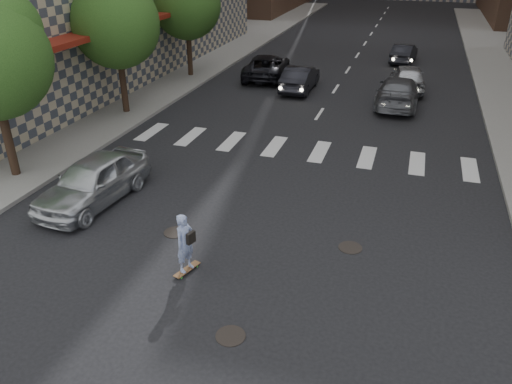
% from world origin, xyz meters
% --- Properties ---
extents(ground, '(160.00, 160.00, 0.00)m').
position_xyz_m(ground, '(0.00, 0.00, 0.00)').
color(ground, black).
rests_on(ground, ground).
extents(sidewalk_left, '(13.00, 80.00, 0.15)m').
position_xyz_m(sidewalk_left, '(-14.50, 20.00, 0.07)').
color(sidewalk_left, gray).
rests_on(sidewalk_left, ground).
extents(tree_b, '(4.20, 4.20, 6.60)m').
position_xyz_m(tree_b, '(-9.45, 11.14, 4.65)').
color(tree_b, '#382619').
rests_on(tree_b, sidewalk_left).
extents(tree_c, '(4.20, 4.20, 6.60)m').
position_xyz_m(tree_c, '(-9.45, 19.14, 4.65)').
color(tree_c, '#382619').
rests_on(tree_c, sidewalk_left).
extents(manhole_a, '(0.70, 0.70, 0.02)m').
position_xyz_m(manhole_a, '(1.20, -2.50, 0.01)').
color(manhole_a, black).
rests_on(manhole_a, ground).
extents(manhole_b, '(0.70, 0.70, 0.02)m').
position_xyz_m(manhole_b, '(-2.00, 1.20, 0.01)').
color(manhole_b, black).
rests_on(manhole_b, ground).
extents(manhole_c, '(0.70, 0.70, 0.02)m').
position_xyz_m(manhole_c, '(3.30, 2.00, 0.01)').
color(manhole_c, black).
rests_on(manhole_c, ground).
extents(skateboarder, '(0.57, 0.92, 1.78)m').
position_xyz_m(skateboarder, '(-0.78, -0.54, 0.93)').
color(skateboarder, brown).
rests_on(skateboarder, ground).
extents(silver_sedan, '(2.31, 4.84, 1.60)m').
position_xyz_m(silver_sedan, '(-5.50, 2.23, 0.80)').
color(silver_sedan, silver).
rests_on(silver_sedan, ground).
extents(traffic_car_a, '(1.55, 4.42, 1.46)m').
position_xyz_m(traffic_car_a, '(-2.00, 18.05, 0.73)').
color(traffic_car_a, black).
rests_on(traffic_car_a, ground).
extents(traffic_car_b, '(2.27, 5.36, 1.54)m').
position_xyz_m(traffic_car_b, '(3.71, 16.68, 0.77)').
color(traffic_car_b, '#585A60').
rests_on(traffic_car_b, ground).
extents(traffic_car_c, '(3.12, 5.64, 1.50)m').
position_xyz_m(traffic_car_c, '(-4.70, 20.21, 0.75)').
color(traffic_car_c, black).
rests_on(traffic_car_c, ground).
extents(traffic_car_d, '(2.32, 4.68, 1.53)m').
position_xyz_m(traffic_car_d, '(4.04, 20.00, 0.77)').
color(traffic_car_d, '#B4B7BC').
rests_on(traffic_car_d, ground).
extents(traffic_car_e, '(1.85, 4.13, 1.32)m').
position_xyz_m(traffic_car_e, '(3.47, 27.51, 0.66)').
color(traffic_car_e, black).
rests_on(traffic_car_e, ground).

